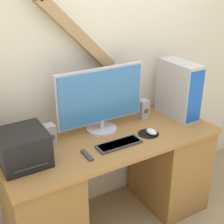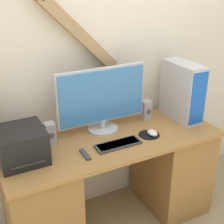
# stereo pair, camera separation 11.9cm
# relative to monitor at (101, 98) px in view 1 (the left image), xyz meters

# --- Properties ---
(wall_back) EXTENTS (6.40, 0.13, 2.70)m
(wall_back) POSITION_rel_monitor_xyz_m (-0.01, 0.20, 0.30)
(wall_back) COLOR silver
(wall_back) RESTS_ON ground_plane
(desk) EXTENTS (1.63, 0.63, 0.79)m
(desk) POSITION_rel_monitor_xyz_m (0.00, -0.17, -0.65)
(desk) COLOR olive
(desk) RESTS_ON ground_plane
(monitor) EXTENTS (0.71, 0.24, 0.49)m
(monitor) POSITION_rel_monitor_xyz_m (0.00, 0.00, 0.00)
(monitor) COLOR #B7B7BC
(monitor) RESTS_ON desk
(keyboard) EXTENTS (0.33, 0.11, 0.02)m
(keyboard) POSITION_rel_monitor_xyz_m (-0.01, -0.27, -0.25)
(keyboard) COLOR #3D3D42
(keyboard) RESTS_ON desk
(mousepad) EXTENTS (0.16, 0.16, 0.00)m
(mousepad) POSITION_rel_monitor_xyz_m (0.27, -0.25, -0.26)
(mousepad) COLOR black
(mousepad) RESTS_ON desk
(mouse) EXTENTS (0.07, 0.10, 0.04)m
(mouse) POSITION_rel_monitor_xyz_m (0.29, -0.26, -0.24)
(mouse) COLOR silver
(mouse) RESTS_ON mousepad
(computer_tower) EXTENTS (0.16, 0.39, 0.47)m
(computer_tower) POSITION_rel_monitor_xyz_m (0.68, -0.10, -0.03)
(computer_tower) COLOR #B2B2B7
(computer_tower) RESTS_ON desk
(printer) EXTENTS (0.30, 0.32, 0.22)m
(printer) POSITION_rel_monitor_xyz_m (-0.64, -0.15, -0.15)
(printer) COLOR black
(printer) RESTS_ON desk
(speaker_left) EXTENTS (0.07, 0.08, 0.16)m
(speaker_left) POSITION_rel_monitor_xyz_m (-0.42, -0.03, -0.18)
(speaker_left) COLOR #99999E
(speaker_left) RESTS_ON desk
(speaker_right) EXTENTS (0.07, 0.08, 0.16)m
(speaker_right) POSITION_rel_monitor_xyz_m (0.40, 0.00, -0.18)
(speaker_right) COLOR #99999E
(speaker_right) RESTS_ON desk
(remote_control) EXTENTS (0.03, 0.14, 0.02)m
(remote_control) POSITION_rel_monitor_xyz_m (-0.27, -0.29, -0.25)
(remote_control) COLOR #38383D
(remote_control) RESTS_ON desk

